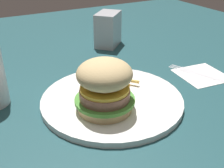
% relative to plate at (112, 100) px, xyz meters
% --- Properties ---
extents(ground_plane, '(1.60, 1.60, 0.00)m').
position_rel_plate_xyz_m(ground_plane, '(0.02, 0.02, -0.01)').
color(ground_plane, '#1E474C').
extents(plate, '(0.29, 0.29, 0.01)m').
position_rel_plate_xyz_m(plate, '(0.00, 0.00, 0.00)').
color(plate, white).
rests_on(plate, ground_plane).
extents(sandwich, '(0.11, 0.11, 0.10)m').
position_rel_plate_xyz_m(sandwich, '(-0.03, -0.03, 0.06)').
color(sandwich, tan).
rests_on(sandwich, plate).
extents(fries_pile, '(0.09, 0.10, 0.01)m').
position_rel_plate_xyz_m(fries_pile, '(0.04, 0.06, 0.01)').
color(fries_pile, '#E5B251').
rests_on(fries_pile, plate).
extents(napkin, '(0.12, 0.12, 0.00)m').
position_rel_plate_xyz_m(napkin, '(0.25, 0.01, -0.01)').
color(napkin, white).
rests_on(napkin, ground_plane).
extents(fork, '(0.08, 0.17, 0.00)m').
position_rel_plate_xyz_m(fork, '(0.25, 0.01, -0.00)').
color(fork, silver).
rests_on(fork, napkin).
extents(napkin_dispenser, '(0.11, 0.11, 0.10)m').
position_rel_plate_xyz_m(napkin_dispenser, '(0.15, 0.30, 0.04)').
color(napkin_dispenser, '#B7BABF').
rests_on(napkin_dispenser, ground_plane).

